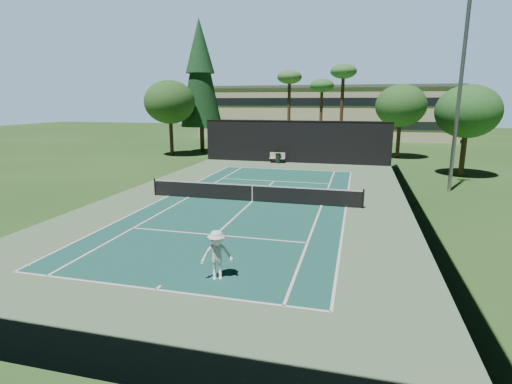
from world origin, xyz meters
TOP-DOWN VIEW (x-y plane):
  - ground at (0.00, 0.00)m, footprint 160.00×160.00m
  - apron_slab at (0.00, 0.00)m, footprint 18.00×32.00m
  - court_surface at (0.00, 0.00)m, footprint 10.97×23.77m
  - court_lines at (0.00, 0.00)m, footprint 11.07×23.87m
  - tennis_net at (0.00, 0.00)m, footprint 12.90×0.10m
  - fence at (0.00, 0.06)m, footprint 18.04×32.05m
  - player at (1.61, -10.61)m, footprint 1.27×1.03m
  - tennis_ball_a at (-5.28, -11.35)m, footprint 0.07×0.07m
  - tennis_ball_b at (0.05, 4.27)m, footprint 0.07×0.07m
  - tennis_ball_c at (2.92, 1.92)m, footprint 0.08×0.08m
  - tennis_ball_d at (-3.31, 4.20)m, footprint 0.06×0.06m
  - park_bench at (-1.61, 15.50)m, footprint 1.50×0.45m
  - trash_bin at (-1.49, 15.28)m, footprint 0.56×0.56m
  - pine_tree at (-12.00, 22.00)m, footprint 4.80×4.80m
  - palm_a at (-2.00, 24.00)m, footprint 2.80×2.80m
  - palm_b at (1.50, 26.00)m, footprint 2.80×2.80m
  - palm_c at (4.00, 23.00)m, footprint 2.80×2.80m
  - decid_tree_a at (10.00, 22.00)m, footprint 5.12×5.12m
  - decid_tree_b at (14.00, 12.00)m, footprint 4.80×4.80m
  - decid_tree_c at (-14.00, 18.00)m, footprint 5.44×5.44m
  - campus_building at (0.00, 45.98)m, footprint 40.50×12.50m
  - light_pole at (12.00, 6.00)m, footprint 0.90×0.25m

SIDE VIEW (x-z plane):
  - ground at x=0.00m, z-range 0.00..0.00m
  - apron_slab at x=0.00m, z-range 0.00..0.01m
  - court_surface at x=0.00m, z-range 0.01..0.02m
  - court_lines at x=0.00m, z-range 0.02..0.02m
  - tennis_ball_d at x=-3.31m, z-range 0.00..0.06m
  - tennis_ball_b at x=0.05m, z-range 0.00..0.07m
  - tennis_ball_a at x=-5.28m, z-range 0.00..0.07m
  - tennis_ball_c at x=2.92m, z-range 0.00..0.08m
  - trash_bin at x=-1.49m, z-range 0.01..0.95m
  - park_bench at x=-1.61m, z-range 0.03..1.06m
  - tennis_net at x=0.00m, z-range 0.01..1.11m
  - player at x=1.61m, z-range 0.00..1.71m
  - fence at x=0.00m, z-range -0.01..4.02m
  - campus_building at x=0.00m, z-range 0.06..8.36m
  - decid_tree_b at x=14.00m, z-range 1.51..8.65m
  - decid_tree_a at x=10.00m, z-range 1.61..9.23m
  - decid_tree_c at x=-14.00m, z-range 1.72..9.81m
  - light_pole at x=12.00m, z-range 0.35..12.57m
  - palm_b at x=1.50m, z-range 3.15..11.57m
  - palm_a at x=-2.00m, z-range 3.53..12.85m
  - palm_c at x=4.00m, z-range 3.72..13.49m
  - pine_tree at x=-12.00m, z-range 2.05..17.05m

